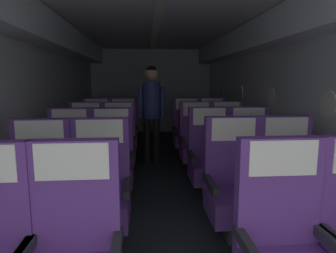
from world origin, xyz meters
name	(u,v)px	position (x,y,z in m)	size (l,w,h in m)	color
ground	(159,180)	(0.00, 3.87, -0.01)	(3.40, 8.14, 0.02)	#23282D
fuselage_shell	(158,64)	(0.00, 4.13, 1.61)	(3.28, 7.79, 2.24)	silver
seat_a_right_window	(286,252)	(0.56, 1.33, 0.44)	(0.52, 0.48, 1.06)	#38383D
seat_b_left_window	(40,195)	(-1.06, 2.27, 0.44)	(0.52, 0.48, 1.06)	#38383D
seat_b_left_aisle	(100,193)	(-0.57, 2.28, 0.44)	(0.52, 0.48, 1.06)	#38383D
seat_b_right_aisle	(288,186)	(1.06, 2.30, 0.44)	(0.52, 0.48, 1.06)	#38383D
seat_b_right_window	(235,188)	(0.58, 2.29, 0.44)	(0.52, 0.48, 1.06)	#38383D
seat_c_left_window	(70,163)	(-1.06, 3.23, 0.44)	(0.52, 0.48, 1.06)	#38383D
seat_c_left_aisle	(112,162)	(-0.58, 3.22, 0.44)	(0.52, 0.48, 1.06)	#38383D
seat_c_right_aisle	(250,158)	(1.06, 3.24, 0.44)	(0.52, 0.48, 1.06)	#38383D
seat_c_right_window	(210,160)	(0.57, 3.22, 0.44)	(0.52, 0.48, 1.06)	#38383D
seat_d_left_window	(86,145)	(-1.05, 4.17, 0.44)	(0.52, 0.48, 1.06)	#38383D
seat_d_left_aisle	(119,144)	(-0.58, 4.19, 0.44)	(0.52, 0.48, 1.06)	#38383D
seat_d_right_aisle	(227,142)	(1.05, 4.18, 0.44)	(0.52, 0.48, 1.06)	#38383D
seat_d_right_window	(197,143)	(0.58, 4.17, 0.44)	(0.52, 0.48, 1.06)	#38383D
seat_e_left_window	(97,133)	(-1.05, 5.13, 0.44)	(0.52, 0.48, 1.06)	#38383D
seat_e_left_aisle	(124,133)	(-0.57, 5.12, 0.44)	(0.52, 0.48, 1.06)	#38383D
seat_e_right_aisle	(212,132)	(1.05, 5.14, 0.44)	(0.52, 0.48, 1.06)	#38383D
seat_e_right_window	(187,132)	(0.57, 5.11, 0.44)	(0.52, 0.48, 1.06)	#38383D
flight_attendant	(152,104)	(-0.08, 4.71, 0.99)	(0.43, 0.28, 1.61)	black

